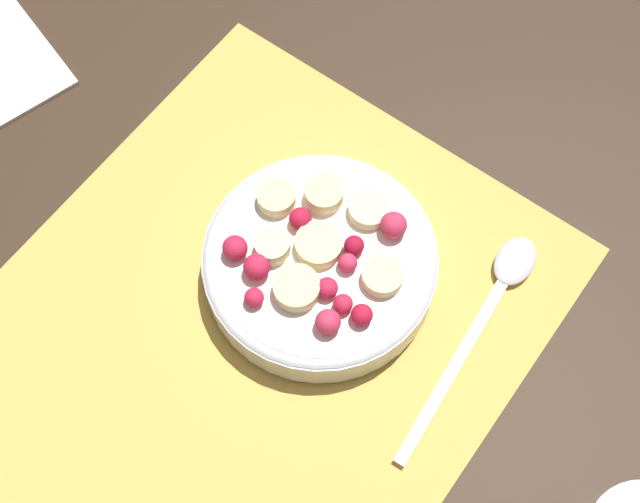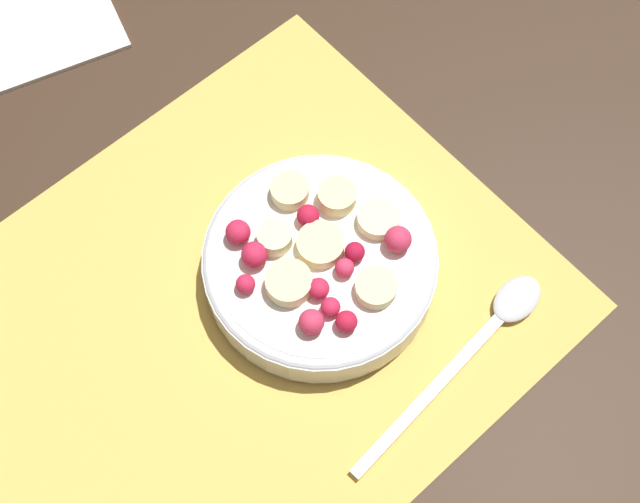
{
  "view_description": "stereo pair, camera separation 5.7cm",
  "coord_description": "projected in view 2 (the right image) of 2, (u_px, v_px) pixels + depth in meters",
  "views": [
    {
      "loc": [
        0.14,
        0.18,
        0.65
      ],
      "look_at": [
        -0.08,
        0.02,
        0.05
      ],
      "focal_mm": 50.0,
      "sensor_mm": 36.0,
      "label": 1
    },
    {
      "loc": [
        0.1,
        0.22,
        0.65
      ],
      "look_at": [
        -0.08,
        0.02,
        0.05
      ],
      "focal_mm": 50.0,
      "sensor_mm": 36.0,
      "label": 2
    }
  ],
  "objects": [
    {
      "name": "spoon",
      "position": [
        487.0,
        331.0,
        0.67
      ],
      "size": [
        0.21,
        0.04,
        0.01
      ],
      "rotation": [
        0.0,
        0.0,
        3.22
      ],
      "color": "silver",
      "rests_on": "placemat"
    },
    {
      "name": "fruit_bowl",
      "position": [
        320.0,
        262.0,
        0.68
      ],
      "size": [
        0.18,
        0.18,
        0.05
      ],
      "color": "silver",
      "rests_on": "placemat"
    },
    {
      "name": "placemat",
      "position": [
        225.0,
        326.0,
        0.68
      ],
      "size": [
        0.48,
        0.38,
        0.01
      ],
      "color": "#E0B251",
      "rests_on": "ground_plane"
    },
    {
      "name": "ground_plane",
      "position": [
        225.0,
        327.0,
        0.69
      ],
      "size": [
        3.0,
        3.0,
        0.0
      ],
      "primitive_type": "plane",
      "color": "#382619"
    },
    {
      "name": "napkin",
      "position": [
        25.0,
        20.0,
        0.8
      ],
      "size": [
        0.19,
        0.17,
        0.01
      ],
      "color": "white",
      "rests_on": "ground_plane"
    }
  ]
}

